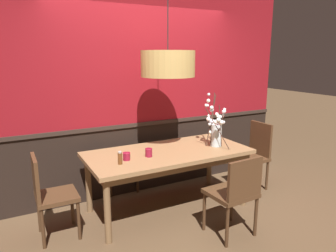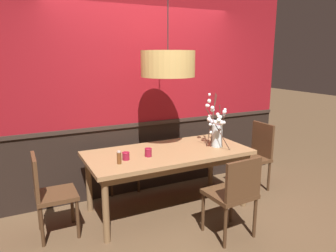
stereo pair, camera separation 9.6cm
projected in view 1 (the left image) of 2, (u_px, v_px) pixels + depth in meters
ground_plane at (168, 208)px, 3.96m from camera, size 24.00×24.00×0.00m
back_wall at (143, 92)px, 4.26m from camera, size 4.47×0.14×2.80m
dining_table at (168, 157)px, 3.81m from camera, size 1.96×0.93×0.75m
chair_head_west_end at (49, 192)px, 3.22m from camera, size 0.41×0.41×0.90m
chair_near_side_right at (236, 191)px, 3.24m from camera, size 0.48×0.45×0.89m
chair_head_east_end at (255, 152)px, 4.49m from camera, size 0.39×0.42×0.95m
chair_far_side_left at (118, 152)px, 4.45m from camera, size 0.47×0.46×0.96m
vase_with_blossoms at (216, 130)px, 3.95m from camera, size 0.34×0.39×0.67m
candle_holder_nearer_center at (127, 156)px, 3.45m from camera, size 0.08×0.08×0.09m
candle_holder_nearer_edge at (149, 153)px, 3.57m from camera, size 0.08×0.08×0.10m
condiment_bottle at (120, 158)px, 3.32m from camera, size 0.05×0.05×0.14m
pendant_lamp at (168, 64)px, 3.58m from camera, size 0.62×0.62×1.17m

